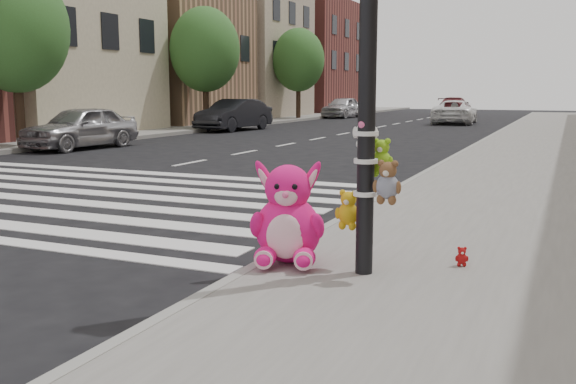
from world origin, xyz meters
The scene contains 18 objects.
ground centered at (0.00, 0.00, 0.00)m, with size 120.00×120.00×0.00m, color black.
sidewalk_far centered at (-13.50, 20.00, 0.07)m, with size 6.00×80.00×0.14m, color slate.
curb_edge centered at (1.55, 10.00, 0.07)m, with size 0.12×80.00×0.15m, color gray.
crosswalk centered at (-4.50, 5.20, 0.01)m, with size 11.00×6.00×0.01m, color silver, non-canonical shape.
bld_far_c centered at (-15.50, 26.00, 4.00)m, with size 6.00×8.00×8.00m, color #A27A56.
bld_far_d centered at (-15.50, 35.00, 5.00)m, with size 6.00×8.00×10.00m, color #BEAB91.
bld_far_e centered at (-15.50, 46.00, 4.50)m, with size 6.00×10.00×9.00m, color brown.
signal_pole centered at (2.61, 1.81, 1.80)m, with size 0.68×0.48×4.00m.
tree_far_a centered at (-11.20, 11.00, 3.65)m, with size 3.20×3.20×5.44m.
tree_far_b centered at (-11.20, 22.00, 3.65)m, with size 3.20×3.20×5.44m.
tree_far_c centered at (-11.20, 33.00, 3.65)m, with size 3.20×3.20×5.44m.
pink_bunny centered at (1.81, 1.83, 0.56)m, with size 0.82×0.90×1.03m.
red_teddy centered at (3.40, 2.40, 0.24)m, with size 0.13×0.09×0.19m, color #A91012, non-canonical shape.
car_silver_far centered at (-9.80, 12.05, 0.68)m, with size 1.60×3.97×1.35m, color #A5A5A9.
car_dark_far centered at (-9.80, 22.13, 0.72)m, with size 1.52×4.35×1.43m, color black.
car_white_near centered at (-1.57, 32.29, 0.64)m, with size 2.13×4.62×1.28m, color white.
car_maroon_near centered at (-3.50, 43.84, 0.67)m, with size 1.87×4.60×1.33m, color maroon.
car_silver_deep centered at (-9.76, 37.18, 0.70)m, with size 1.66×4.14×1.41m, color silver.
Camera 1 is at (4.28, -3.79, 1.82)m, focal length 40.00 mm.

